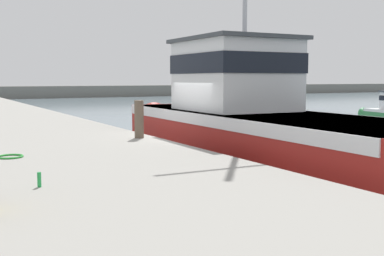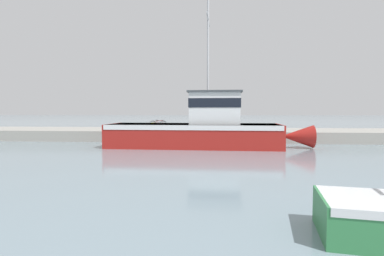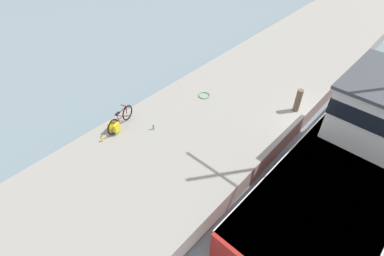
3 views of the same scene
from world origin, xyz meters
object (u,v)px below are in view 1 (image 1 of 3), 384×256
object	(u,v)px
boat_red_outer	(264,102)
water_bottle_by_bike	(39,180)
mooring_post	(139,119)
fishing_boat_main	(250,119)

from	to	relation	value
boat_red_outer	water_bottle_by_bike	xyz separation A→B (m)	(-20.44, -21.03, 0.13)
boat_red_outer	mooring_post	size ratio (longest dim) A/B	6.40
boat_red_outer	mooring_post	bearing A→B (deg)	-50.97
water_bottle_by_bike	boat_red_outer	bearing A→B (deg)	45.81
fishing_boat_main	mooring_post	size ratio (longest dim) A/B	12.84
fishing_boat_main	boat_red_outer	world-z (taller)	fishing_boat_main
boat_red_outer	water_bottle_by_bike	bearing A→B (deg)	-48.87
mooring_post	water_bottle_by_bike	size ratio (longest dim) A/B	4.57
water_bottle_by_bike	fishing_boat_main	bearing A→B (deg)	30.21
fishing_boat_main	mooring_post	distance (m)	3.35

